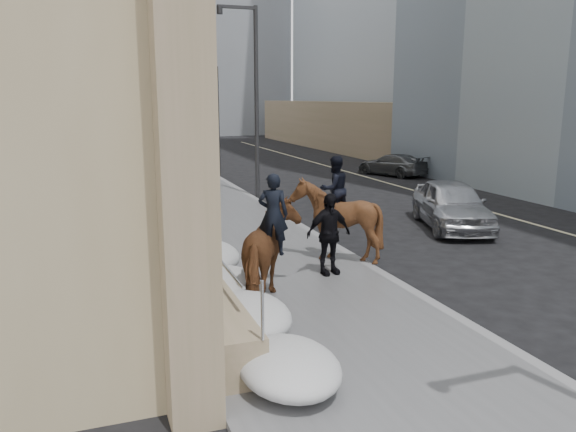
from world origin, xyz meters
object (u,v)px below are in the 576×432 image
object	(u,v)px
mounted_horse_right	(336,216)
car_grey	(392,165)
car_silver	(452,204)
mounted_horse_left	(271,250)
pedestrian	(329,234)

from	to	relation	value
mounted_horse_right	car_grey	bearing A→B (deg)	-135.04
mounted_horse_right	car_grey	xyz separation A→B (m)	(10.16, 14.67, -0.68)
mounted_horse_right	car_silver	world-z (taller)	mounted_horse_right
mounted_horse_left	mounted_horse_right	xyz separation A→B (m)	(2.51, 2.32, 0.08)
pedestrian	car_silver	world-z (taller)	pedestrian
pedestrian	mounted_horse_left	bearing A→B (deg)	-151.55
mounted_horse_left	pedestrian	xyz separation A→B (m)	(1.85, 1.27, -0.09)
mounted_horse_left	car_grey	distance (m)	21.21
mounted_horse_left	car_silver	bearing A→B (deg)	-123.92
car_silver	car_grey	bearing A→B (deg)	88.35
mounted_horse_right	pedestrian	world-z (taller)	mounted_horse_right
mounted_horse_left	pedestrian	world-z (taller)	mounted_horse_left
mounted_horse_right	car_silver	distance (m)	6.01
mounted_horse_left	mounted_horse_right	world-z (taller)	mounted_horse_right
car_silver	car_grey	distance (m)	13.03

